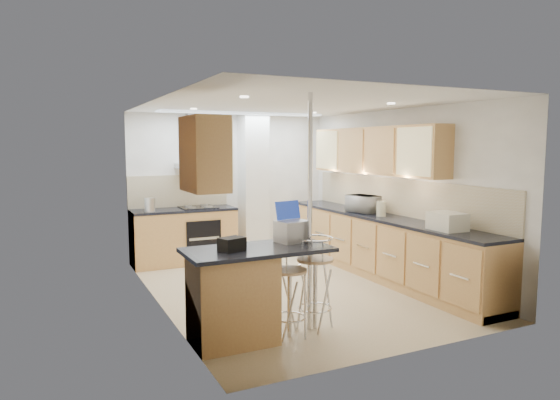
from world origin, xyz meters
name	(u,v)px	position (x,y,z in m)	size (l,w,h in m)	color
ground	(292,288)	(0.00, 0.00, 0.00)	(4.80, 4.80, 0.00)	tan
room_shell	(300,175)	(0.32, 0.38, 1.54)	(3.64, 4.84, 2.51)	silver
right_counter	(381,246)	(1.50, 0.00, 0.46)	(0.63, 4.40, 0.92)	tan
back_counter	(184,236)	(-0.95, 2.10, 0.46)	(1.70, 0.63, 0.92)	tan
peninsula	(258,293)	(-1.12, -1.45, 0.48)	(1.47, 0.72, 0.94)	tan
microwave	(363,204)	(1.46, 0.42, 1.05)	(0.48, 0.33, 0.27)	silver
laptop	(292,231)	(-0.66, -1.31, 1.05)	(0.33, 0.25, 0.23)	#95979D
bag	(232,244)	(-1.40, -1.46, 1.00)	(0.24, 0.17, 0.13)	black
bar_stool_near	(289,293)	(-0.82, -1.55, 0.46)	(0.38, 0.38, 0.93)	tan
bar_stool_end	(315,283)	(-0.46, -1.45, 0.50)	(0.41, 0.41, 1.00)	tan
jar_a	(369,207)	(1.51, 0.32, 1.01)	(0.12, 0.12, 0.18)	beige
jar_b	(352,203)	(1.66, 1.04, 1.00)	(0.11, 0.11, 0.16)	beige
jar_c	(381,209)	(1.46, -0.04, 1.03)	(0.14, 0.14, 0.22)	#BEBD98
jar_d	(445,221)	(1.65, -1.14, 0.98)	(0.10, 0.10, 0.13)	silver
bread_bin	(447,221)	(1.44, -1.39, 1.03)	(0.33, 0.42, 0.22)	beige
kettle	(150,205)	(-1.53, 1.92, 1.03)	(0.16, 0.16, 0.22)	#B4B7B9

